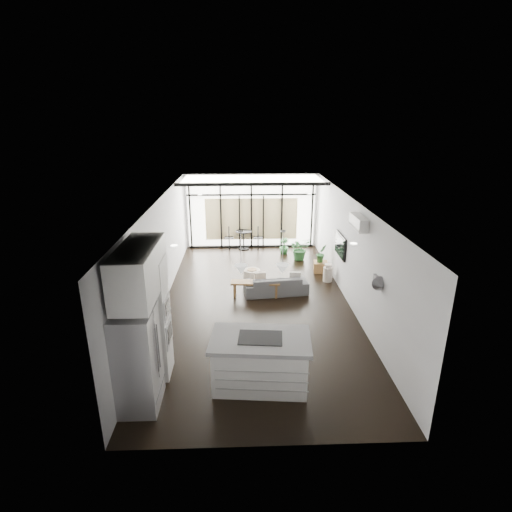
{
  "coord_description": "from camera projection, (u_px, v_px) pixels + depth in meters",
  "views": [
    {
      "loc": [
        -0.38,
        -9.82,
        4.82
      ],
      "look_at": [
        0.0,
        0.3,
        1.25
      ],
      "focal_mm": 28.0,
      "sensor_mm": 36.0,
      "label": 1
    }
  ],
  "objects": [
    {
      "name": "floor",
      "position": [
        256.0,
        303.0,
        10.87
      ],
      "size": [
        5.0,
        10.0,
        0.0
      ],
      "primitive_type": "cube",
      "color": "black",
      "rests_on": "ground"
    },
    {
      "name": "pendant_left",
      "position": [
        241.0,
        269.0,
        7.69
      ],
      "size": [
        0.26,
        0.26,
        0.18
      ],
      "primitive_type": "cone",
      "color": "white",
      "rests_on": "ceiling"
    },
    {
      "name": "pendant_right",
      "position": [
        282.0,
        269.0,
        7.72
      ],
      "size": [
        0.26,
        0.26,
        0.18
      ],
      "primitive_type": "cone",
      "color": "white",
      "rests_on": "ceiling"
    },
    {
      "name": "plant_med",
      "position": [
        284.0,
        249.0,
        14.68
      ],
      "size": [
        0.6,
        0.68,
        0.33
      ],
      "primitive_type": "imported",
      "rotation": [
        0.0,
        0.0,
        -0.57
      ],
      "color": "#285D2D",
      "rests_on": "floor"
    },
    {
      "name": "pouf",
      "position": [
        252.0,
        276.0,
        12.14
      ],
      "size": [
        0.55,
        0.55,
        0.41
      ],
      "primitive_type": "cylinder",
      "rotation": [
        0.0,
        0.0,
        0.07
      ],
      "color": "beige",
      "rests_on": "floor"
    },
    {
      "name": "plant_tall",
      "position": [
        300.0,
        251.0,
        14.05
      ],
      "size": [
        1.0,
        1.04,
        0.63
      ],
      "primitive_type": "imported",
      "rotation": [
        0.0,
        0.0,
        0.41
      ],
      "color": "#285D2D",
      "rests_on": "floor"
    },
    {
      "name": "upper_cabinets",
      "position": [
        139.0,
        271.0,
        6.72
      ],
      "size": [
        0.62,
        1.75,
        0.86
      ],
      "primitive_type": "cube",
      "color": "silver",
      "rests_on": "wall_left"
    },
    {
      "name": "ac_unit",
      "position": [
        359.0,
        222.0,
        9.39
      ],
      "size": [
        0.22,
        0.9,
        0.3
      ],
      "primitive_type": "cube",
      "color": "silver",
      "rests_on": "wall_right"
    },
    {
      "name": "island",
      "position": [
        260.0,
        361.0,
        7.43
      ],
      "size": [
        1.92,
        1.25,
        1.0
      ],
      "primitive_type": "cube",
      "rotation": [
        0.0,
        0.0,
        -0.09
      ],
      "color": "silver",
      "rests_on": "floor"
    },
    {
      "name": "wall_front",
      "position": [
        270.0,
        369.0,
        5.69
      ],
      "size": [
        5.0,
        0.02,
        2.8
      ],
      "primitive_type": "cube",
      "color": "silver",
      "rests_on": "ground"
    },
    {
      "name": "ceiling",
      "position": [
        256.0,
        201.0,
        9.94
      ],
      "size": [
        5.0,
        10.0,
        0.0
      ],
      "primitive_type": "cube",
      "color": "white",
      "rests_on": "ground"
    },
    {
      "name": "cooktop",
      "position": [
        260.0,
        338.0,
        7.26
      ],
      "size": [
        0.84,
        0.6,
        0.01
      ],
      "primitive_type": "cube",
      "rotation": [
        0.0,
        0.0,
        -0.09
      ],
      "color": "black",
      "rests_on": "island"
    },
    {
      "name": "skylight",
      "position": [
        252.0,
        179.0,
        13.72
      ],
      "size": [
        4.7,
        1.9,
        0.06
      ],
      "primitive_type": "cube",
      "color": "white",
      "rests_on": "ceiling"
    },
    {
      "name": "milk_can",
      "position": [
        328.0,
        273.0,
        12.21
      ],
      "size": [
        0.29,
        0.29,
        0.56
      ],
      "primitive_type": "cylinder",
      "rotation": [
        0.0,
        0.0,
        0.02
      ],
      "color": "beige",
      "rests_on": "floor"
    },
    {
      "name": "bistro_set",
      "position": [
        244.0,
        239.0,
        15.13
      ],
      "size": [
        1.6,
        0.67,
        0.76
      ],
      "primitive_type": "cube",
      "rotation": [
        0.0,
        0.0,
        -0.02
      ],
      "color": "black",
      "rests_on": "floor"
    },
    {
      "name": "neighbour_building",
      "position": [
        251.0,
        219.0,
        15.17
      ],
      "size": [
        3.5,
        0.02,
        1.6
      ],
      "primitive_type": "cube",
      "color": "#CFC489",
      "rests_on": "ground"
    },
    {
      "name": "appliance_column",
      "position": [
        151.0,
        319.0,
        7.52
      ],
      "size": [
        0.62,
        0.65,
        2.4
      ],
      "primitive_type": "cube",
      "color": "silver",
      "rests_on": "floor"
    },
    {
      "name": "fridge",
      "position": [
        136.0,
        360.0,
        6.77
      ],
      "size": [
        0.7,
        0.88,
        1.82
      ],
      "primitive_type": "cube",
      "color": "#9C9BA0",
      "rests_on": "floor"
    },
    {
      "name": "crate",
      "position": [
        321.0,
        267.0,
        12.99
      ],
      "size": [
        0.5,
        0.5,
        0.34
      ],
      "primitive_type": "cube",
      "rotation": [
        0.0,
        0.0,
        -0.13
      ],
      "color": "brown",
      "rests_on": "floor"
    },
    {
      "name": "plant_crate",
      "position": [
        321.0,
        258.0,
        12.89
      ],
      "size": [
        0.51,
        0.67,
        0.27
      ],
      "primitive_type": "imported",
      "rotation": [
        0.0,
        0.0,
        0.34
      ],
      "color": "#285D2D",
      "rests_on": "crate"
    },
    {
      "name": "sofa",
      "position": [
        276.0,
        282.0,
        11.36
      ],
      "size": [
        1.85,
        0.73,
        0.71
      ],
      "primitive_type": "imported",
      "rotation": [
        0.0,
        0.0,
        3.26
      ],
      "color": "#4B4C4E",
      "rests_on": "floor"
    },
    {
      "name": "wall_right",
      "position": [
        351.0,
        253.0,
        10.5
      ],
      "size": [
        0.02,
        10.0,
        2.8
      ],
      "primitive_type": "cube",
      "color": "silver",
      "rests_on": "ground"
    },
    {
      "name": "wall_back",
      "position": [
        251.0,
        211.0,
        15.12
      ],
      "size": [
        5.0,
        0.02,
        2.8
      ],
      "primitive_type": "cube",
      "color": "silver",
      "rests_on": "ground"
    },
    {
      "name": "wall_left",
      "position": [
        160.0,
        256.0,
        10.32
      ],
      "size": [
        0.02,
        10.0,
        2.8
      ],
      "primitive_type": "cube",
      "color": "silver",
      "rests_on": "ground"
    },
    {
      "name": "tv",
      "position": [
        340.0,
        245.0,
        11.47
      ],
      "size": [
        0.05,
        1.1,
        0.65
      ],
      "primitive_type": "cube",
      "color": "black",
      "rests_on": "wall_right"
    },
    {
      "name": "console_bench",
      "position": [
        255.0,
        289.0,
        11.21
      ],
      "size": [
        1.39,
        0.43,
        0.44
      ],
      "primitive_type": "cube",
      "rotation": [
        0.0,
        0.0,
        -0.07
      ],
      "color": "brown",
      "rests_on": "floor"
    },
    {
      "name": "framed_art",
      "position": [
        157.0,
        257.0,
        9.8
      ],
      "size": [
        0.04,
        0.7,
        0.9
      ],
      "primitive_type": "cube",
      "color": "black",
      "rests_on": "wall_left"
    },
    {
      "name": "glazing",
      "position": [
        251.0,
        212.0,
        15.01
      ],
      "size": [
        5.0,
        0.2,
        2.8
      ],
      "primitive_type": "cube",
      "color": "black",
      "rests_on": "ground"
    }
  ]
}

